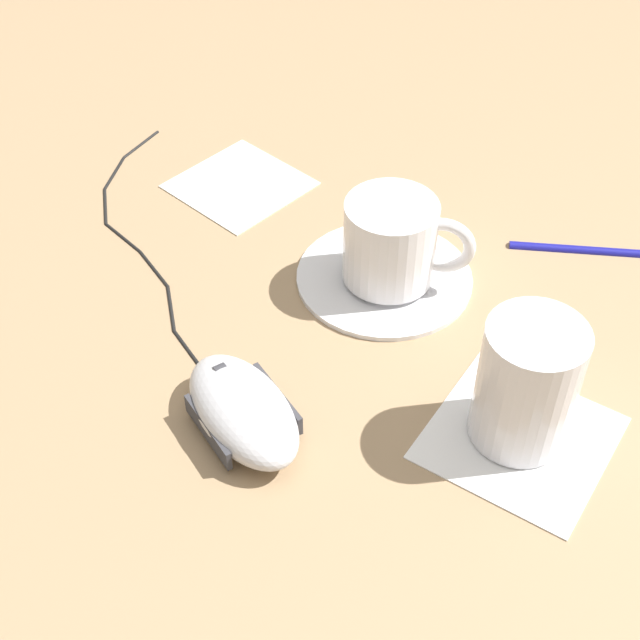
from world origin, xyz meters
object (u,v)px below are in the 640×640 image
object	(u,v)px
coffee_cup	(393,241)
pen	(593,248)
computer_mouse	(243,410)
saucer	(384,275)
drinking_glass	(527,384)

from	to	relation	value
coffee_cup	pen	world-z (taller)	coffee_cup
coffee_cup	computer_mouse	size ratio (longest dim) A/B	0.84
saucer	pen	world-z (taller)	same
saucer	coffee_cup	distance (m)	0.04
drinking_glass	pen	xyz separation A→B (m)	(-0.21, 0.08, -0.05)
saucer	coffee_cup	world-z (taller)	coffee_cup
coffee_cup	pen	xyz separation A→B (m)	(-0.06, 0.18, -0.04)
computer_mouse	drinking_glass	world-z (taller)	drinking_glass
coffee_cup	pen	size ratio (longest dim) A/B	0.74
coffee_cup	pen	distance (m)	0.19
drinking_glass	pen	distance (m)	0.23
pen	saucer	bearing A→B (deg)	-72.43
saucer	coffee_cup	xyz separation A→B (m)	(0.00, 0.01, 0.04)
drinking_glass	coffee_cup	bearing A→B (deg)	-147.06
drinking_glass	pen	world-z (taller)	drinking_glass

